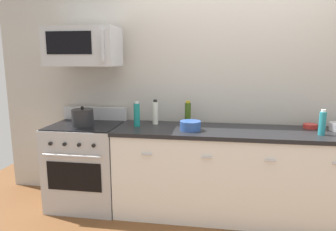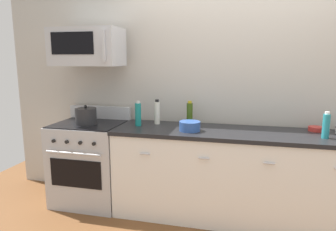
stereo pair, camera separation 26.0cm
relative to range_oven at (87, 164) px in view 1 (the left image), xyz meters
The scene contains 12 objects.
ground_plane 1.68m from the range_oven, ahead, with size 6.69×6.69×0.00m, color brown.
back_wall 1.89m from the range_oven, 14.12° to the left, with size 5.57×0.10×2.70m, color #B7B2A8.
counter_unit 1.62m from the range_oven, ahead, with size 2.48×0.66×0.92m.
range_oven is the anchor object (origin of this frame).
microwave 1.28m from the range_oven, 89.71° to the left, with size 0.74×0.44×0.40m.
bottle_vinegar_white 0.96m from the range_oven, 11.28° to the left, with size 0.06×0.06×0.27m.
bottle_olive_oil 1.26m from the range_oven, 10.64° to the left, with size 0.07×0.07×0.26m.
bottle_sparkling_teal 0.82m from the range_oven, ahead, with size 0.07×0.07×0.27m.
bottle_dish_soap 2.46m from the range_oven, ahead, with size 0.06×0.06×0.24m.
bowl_red_small 2.42m from the range_oven, ahead, with size 0.14×0.14×0.04m.
bowl_blue_mixing 1.26m from the range_oven, ahead, with size 0.21×0.21×0.10m.
stockpot 0.54m from the range_oven, 90.00° to the right, with size 0.23×0.23×0.21m.
Camera 1 is at (-0.22, -3.07, 1.63)m, focal length 32.73 mm.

